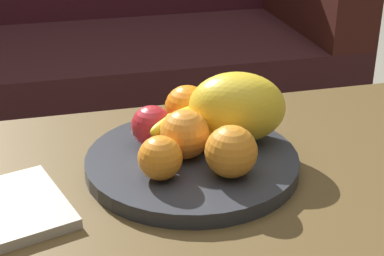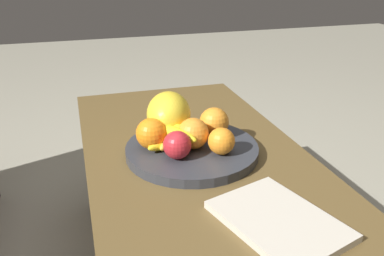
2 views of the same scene
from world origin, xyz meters
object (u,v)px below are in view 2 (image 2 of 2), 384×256
at_px(fruit_bowl, 192,150).
at_px(orange_front, 221,141).
at_px(banana_bunch, 175,135).
at_px(apple_front, 177,145).
at_px(magazine, 278,221).
at_px(orange_back, 214,122).
at_px(orange_left, 193,133).
at_px(melon_large_front, 169,114).
at_px(coffee_table, 198,172).
at_px(orange_right, 152,134).

distance_m(fruit_bowl, orange_front, 0.10).
xyz_separation_m(orange_front, banana_bunch, (0.07, 0.10, -0.00)).
height_order(apple_front, magazine, apple_front).
relative_size(orange_back, magazine, 0.32).
relative_size(orange_front, orange_left, 0.85).
xyz_separation_m(orange_left, magazine, (-0.33, -0.08, -0.06)).
distance_m(fruit_bowl, apple_front, 0.09).
bearing_deg(melon_large_front, orange_left, -157.43).
relative_size(orange_front, banana_bunch, 0.41).
distance_m(coffee_table, orange_left, 0.12).
bearing_deg(coffee_table, orange_right, 75.46).
distance_m(melon_large_front, orange_back, 0.13).
height_order(coffee_table, orange_right, orange_right).
bearing_deg(orange_left, orange_right, 76.23).
relative_size(coffee_table, banana_bunch, 6.94).
bearing_deg(orange_left, coffee_table, -110.60).
height_order(melon_large_front, orange_right, melon_large_front).
relative_size(melon_large_front, orange_right, 2.03).
distance_m(orange_front, orange_left, 0.08).
relative_size(fruit_bowl, banana_bunch, 2.12).
relative_size(coffee_table, orange_right, 14.19).
bearing_deg(magazine, banana_bunch, 2.50).
bearing_deg(orange_left, melon_large_front, 22.57).
height_order(orange_left, banana_bunch, orange_left).
relative_size(orange_left, banana_bunch, 0.49).
xyz_separation_m(orange_back, banana_bunch, (-0.03, 0.12, -0.01)).
height_order(coffee_table, orange_left, orange_left).
bearing_deg(orange_right, fruit_bowl, -99.73).
bearing_deg(fruit_bowl, orange_left, 177.42).
distance_m(orange_front, orange_right, 0.18).
bearing_deg(orange_front, orange_back, -9.80).
distance_m(coffee_table, orange_back, 0.14).
xyz_separation_m(fruit_bowl, apple_front, (-0.05, 0.05, 0.05)).
bearing_deg(magazine, fruit_bowl, -3.83).
distance_m(orange_front, magazine, 0.28).
bearing_deg(magazine, orange_front, -12.64).
xyz_separation_m(fruit_bowl, orange_left, (-0.01, 0.00, 0.05)).
distance_m(orange_left, orange_back, 0.09).
relative_size(orange_left, orange_right, 1.00).
bearing_deg(melon_large_front, coffee_table, -152.47).
distance_m(melon_large_front, apple_front, 0.15).
bearing_deg(fruit_bowl, melon_large_front, 24.46).
distance_m(melon_large_front, magazine, 0.45).
height_order(fruit_bowl, orange_right, orange_right).
height_order(orange_back, banana_bunch, orange_back).
bearing_deg(fruit_bowl, magazine, -167.15).
distance_m(orange_front, orange_back, 0.11).
relative_size(banana_bunch, magazine, 0.66).
bearing_deg(fruit_bowl, apple_front, 135.39).
relative_size(orange_left, apple_front, 1.15).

